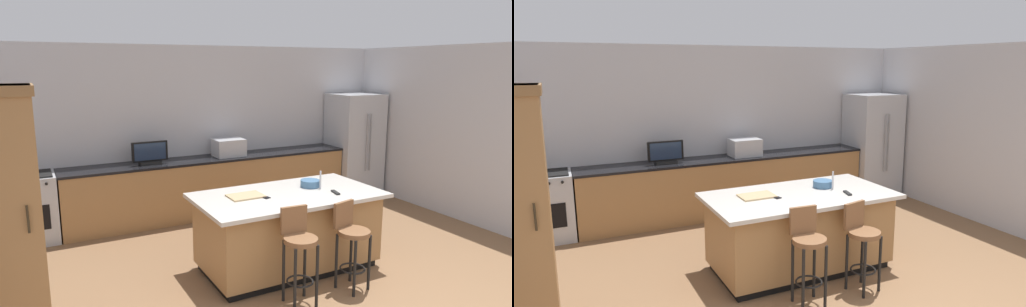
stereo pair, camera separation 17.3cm
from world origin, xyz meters
The scene contains 17 objects.
wall_back centered at (0.00, 4.48, 1.34)m, with size 6.89×0.12×2.68m, color #BCBCC1.
wall_right centered at (3.24, 2.24, 1.34)m, with size 0.12×4.88×2.68m, color #BCBCC1.
counter_back centered at (-0.08, 4.10, 0.47)m, with size 4.66×0.62×0.93m.
kitchen_island centered at (-0.07, 1.83, 0.47)m, with size 2.16×1.15×0.91m.
refrigerator centered at (2.70, 4.03, 0.93)m, with size 0.87×0.78×1.86m.
range_oven centered at (-2.77, 4.10, 0.47)m, with size 0.72×0.63×0.95m.
cabinet_tower centered at (-2.92, 1.49, 1.16)m, with size 0.56×0.56×2.23m.
microwave centered at (0.19, 4.10, 1.07)m, with size 0.48×0.36×0.28m, color #B7BABF.
tv_monitor centered at (-1.11, 4.05, 1.09)m, with size 0.53×0.16×0.34m.
sink_faucet_back centered at (0.07, 4.20, 1.05)m, with size 0.02×0.02×0.24m, color #B2B2B7.
sink_faucet_island centered at (0.38, 1.83, 1.02)m, with size 0.02×0.02×0.22m, color #B2B2B7.
bar_stool_left centered at (-0.40, 1.08, 0.60)m, with size 0.34×0.35×0.99m.
bar_stool_right centered at (0.26, 1.09, 0.56)m, with size 0.35×0.37×0.94m.
fruit_bowl centered at (0.32, 1.97, 0.95)m, with size 0.24×0.24×0.08m, color #3F668C.
cell_phone centered at (-0.39, 1.83, 0.92)m, with size 0.07×0.15×0.01m, color black.
tv_remote centered at (0.42, 1.59, 0.92)m, with size 0.04×0.17×0.02m, color black.
cutting_board centered at (-0.57, 1.94, 0.92)m, with size 0.39×0.28×0.02m, color tan.
Camera 2 is at (-2.57, -2.57, 2.37)m, focal length 31.76 mm.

